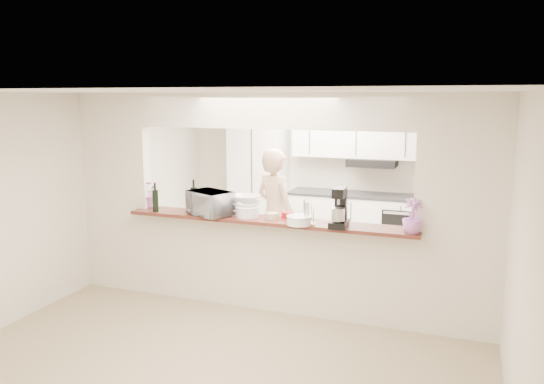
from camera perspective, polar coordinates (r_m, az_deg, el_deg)
The scene contains 19 objects.
floor at distance 6.38m, azimuth -0.33°, elevation -12.37°, with size 6.00×6.00×0.00m, color tan.
tile_overlay at distance 7.76m, azimuth 3.74°, elevation -8.19°, with size 5.00×2.90×0.01m, color beige.
partition at distance 5.97m, azimuth -0.34°, elevation 0.88°, with size 5.00×0.15×2.50m.
bar_counter at distance 6.18m, azimuth -0.35°, elevation -7.45°, with size 3.40×0.38×1.09m.
kitchen_cabinets at distance 8.67m, azimuth 4.85°, elevation 0.37°, with size 3.15×0.62×2.25m.
refrigerator at distance 8.32m, azimuth 19.71°, elevation -1.49°, with size 0.75×0.70×1.70m, color #A2A2A7.
flower_left at distance 6.78m, azimuth -12.95°, elevation -0.16°, with size 0.31×0.27×0.35m, color pink.
wine_bottle_a at distance 6.51m, azimuth -12.43°, elevation -0.86°, with size 0.07×0.07×0.35m.
wine_bottle_b at distance 6.49m, azimuth -8.41°, elevation -0.67°, with size 0.08×0.08×0.38m.
toaster_oven at distance 6.21m, azimuth -6.73°, elevation -1.19°, with size 0.51×0.35×0.28m, color #AEADB3.
serving_bowls at distance 6.18m, azimuth -2.78°, elevation -1.43°, with size 0.31×0.31×0.23m, color silver.
plate_stack_a at distance 6.09m, azimuth -2.67°, elevation -2.14°, with size 0.26×0.26×0.12m.
plate_stack_b at distance 5.73m, azimuth 2.93°, elevation -3.05°, with size 0.28×0.28×0.10m.
red_bowl at distance 6.05m, azimuth 1.70°, elevation -2.48°, with size 0.14×0.14×0.07m, color maroon.
tan_bowl at distance 6.00m, azimuth 0.01°, elevation -2.58°, with size 0.14×0.14×0.07m, color tan.
utensil_caddy at distance 5.75m, azimuth 3.34°, elevation -2.49°, with size 0.29×0.22×0.24m.
stand_mixer at distance 5.64m, azimuth 7.27°, elevation -1.84°, with size 0.20×0.30×0.43m.
flower_right at distance 5.52m, azimuth 14.86°, elevation -2.52°, with size 0.20×0.20×0.36m, color #A363B8.
person at distance 7.05m, azimuth 0.34°, elevation -2.56°, with size 0.65×0.43×1.78m, color tan.
Camera 1 is at (2.08, -5.52, 2.45)m, focal length 35.00 mm.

